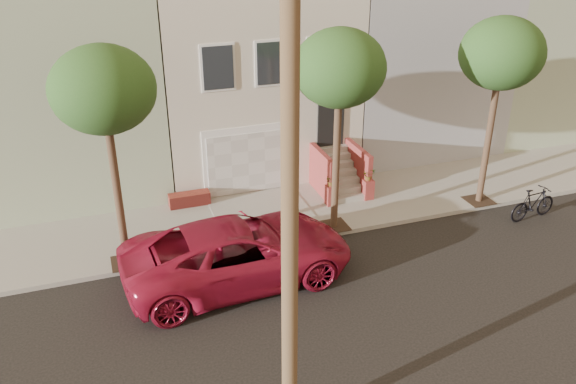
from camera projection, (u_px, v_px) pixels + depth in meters
name	position (u px, v px, depth m)	size (l,w,h in m)	color
ground	(357.00, 306.00, 15.65)	(90.00, 90.00, 0.00)	black
sidewalk	(290.00, 213.00, 20.15)	(40.00, 3.70, 0.15)	gray
house_row	(241.00, 67.00, 23.52)	(33.10, 11.70, 7.00)	beige
tree_left	(103.00, 91.00, 15.01)	(2.70, 2.57, 6.30)	#2D2116
tree_mid	(340.00, 69.00, 16.93)	(2.70, 2.57, 6.30)	#2D2116
tree_right	(502.00, 55.00, 18.55)	(2.70, 2.57, 6.30)	#2D2116
pickup_truck	(238.00, 252.00, 16.38)	(2.94, 6.37, 1.77)	maroon
motorcycle	(533.00, 204.00, 19.70)	(0.53, 1.87, 1.12)	black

